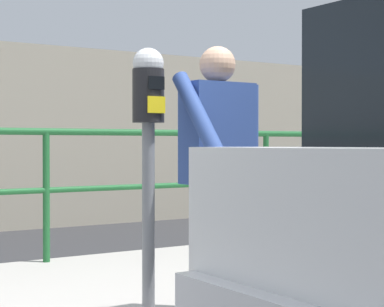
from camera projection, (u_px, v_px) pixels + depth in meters
sidewalk_curb at (107, 299)px, 4.63m from camera, size 36.00×2.78×0.14m
parking_meter at (148, 124)px, 3.62m from camera, size 0.18×0.18×1.55m
pedestrian_at_meter at (218, 165)px, 3.86m from camera, size 0.59×0.50×1.59m
background_railing at (46, 166)px, 5.67m from camera, size 24.06×0.06×1.15m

